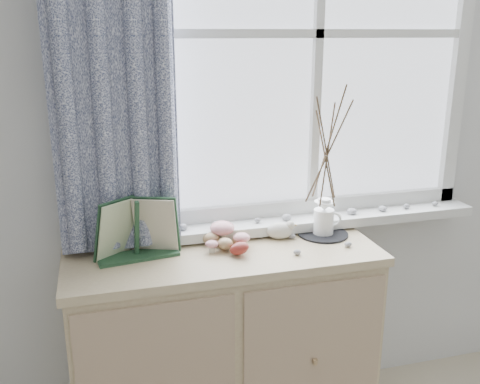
{
  "coord_description": "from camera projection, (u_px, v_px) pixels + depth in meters",
  "views": [
    {
      "loc": [
        -0.59,
        -0.08,
        1.66
      ],
      "look_at": [
        -0.1,
        1.7,
        1.1
      ],
      "focal_mm": 40.0,
      "sensor_mm": 36.0,
      "label": 1
    }
  ],
  "objects": [
    {
      "name": "songbird_figurine",
      "position": [
        279.0,
        230.0,
        2.16
      ],
      "size": [
        0.16,
        0.1,
        0.08
      ],
      "primitive_type": null,
      "rotation": [
        0.0,
        0.0,
        -0.26
      ],
      "color": "silver",
      "rests_on": "sideboard"
    },
    {
      "name": "wooden_eggs",
      "position": [
        229.0,
        242.0,
        2.06
      ],
      "size": [
        0.17,
        0.18,
        0.07
      ],
      "color": "tan",
      "rests_on": "sideboard"
    },
    {
      "name": "twig_pitcher",
      "position": [
        327.0,
        149.0,
        2.11
      ],
      "size": [
        0.27,
        0.27,
        0.63
      ],
      "rotation": [
        0.0,
        0.0,
        -0.24
      ],
      "color": "white",
      "rests_on": "crocheted_doily"
    },
    {
      "name": "sideboard",
      "position": [
        225.0,
        350.0,
        2.16
      ],
      "size": [
        1.2,
        0.45,
        0.85
      ],
      "color": "#C9B78C",
      "rests_on": "ground"
    },
    {
      "name": "crocheted_doily",
      "position": [
        323.0,
        234.0,
        2.21
      ],
      "size": [
        0.21,
        0.21,
        0.01
      ],
      "primitive_type": "cylinder",
      "color": "black",
      "rests_on": "sideboard"
    },
    {
      "name": "sideboard_pebbles",
      "position": [
        299.0,
        242.0,
        2.11
      ],
      "size": [
        0.33,
        0.23,
        0.02
      ],
      "color": "#9C9C9F",
      "rests_on": "sideboard"
    },
    {
      "name": "botanical_book",
      "position": [
        137.0,
        230.0,
        1.93
      ],
      "size": [
        0.36,
        0.18,
        0.24
      ],
      "primitive_type": null,
      "rotation": [
        0.0,
        0.0,
        0.14
      ],
      "color": "#1F4228",
      "rests_on": "sideboard"
    },
    {
      "name": "toadstool_cluster",
      "position": [
        225.0,
        233.0,
        2.09
      ],
      "size": [
        0.18,
        0.15,
        0.09
      ],
      "color": "silver",
      "rests_on": "sideboard"
    }
  ]
}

